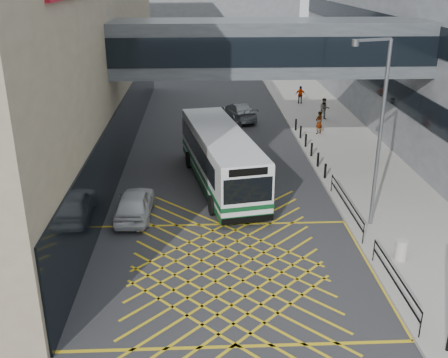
{
  "coord_description": "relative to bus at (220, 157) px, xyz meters",
  "views": [
    {
      "loc": [
        -1.02,
        -18.51,
        11.58
      ],
      "look_at": [
        0.0,
        4.0,
        2.6
      ],
      "focal_mm": 42.0,
      "sensor_mm": 36.0,
      "label": 1
    }
  ],
  "objects": [
    {
      "name": "kerb_railings",
      "position": [
        6.09,
        -7.88,
        -0.84
      ],
      "size": [
        0.05,
        12.54,
        1.0
      ],
      "color": "black",
      "rests_on": "pavement"
    },
    {
      "name": "pedestrian_a",
      "position": [
        7.75,
        9.39,
        -0.71
      ],
      "size": [
        0.83,
        0.77,
        1.71
      ],
      "primitive_type": "imported",
      "rotation": [
        0.0,
        0.0,
        3.68
      ],
      "color": "gray",
      "rests_on": "pavement"
    },
    {
      "name": "pavement",
      "position": [
        8.94,
        5.34,
        -1.64
      ],
      "size": [
        6.0,
        54.0,
        0.16
      ],
      "primitive_type": "cube",
      "color": "#9F9A91",
      "rests_on": "ground"
    },
    {
      "name": "litter_bin",
      "position": [
        7.29,
        -9.09,
        -1.12
      ],
      "size": [
        0.51,
        0.51,
        0.89
      ],
      "primitive_type": "cylinder",
      "color": "#ADA89E",
      "rests_on": "pavement"
    },
    {
      "name": "car_dark",
      "position": [
        0.53,
        9.1,
        -1.0
      ],
      "size": [
        3.47,
        5.0,
        1.46
      ],
      "primitive_type": "imported",
      "rotation": [
        0.0,
        0.0,
        2.75
      ],
      "color": "black",
      "rests_on": "ground"
    },
    {
      "name": "pedestrian_b",
      "position": [
        9.06,
        13.45,
        -0.69
      ],
      "size": [
        0.87,
        0.53,
        1.75
      ],
      "primitive_type": "imported",
      "rotation": [
        0.0,
        0.0,
        -0.04
      ],
      "color": "gray",
      "rests_on": "pavement"
    },
    {
      "name": "street_lamp",
      "position": [
        6.86,
        -5.75,
        3.44
      ],
      "size": [
        1.97,
        0.8,
        8.79
      ],
      "rotation": [
        0.0,
        0.0,
        0.29
      ],
      "color": "slate",
      "rests_on": "pavement"
    },
    {
      "name": "box_junction",
      "position": [
        -0.06,
        -9.66,
        -1.72
      ],
      "size": [
        12.0,
        9.0,
        0.01
      ],
      "color": "gold",
      "rests_on": "ground"
    },
    {
      "name": "pedestrian_c",
      "position": [
        8.12,
        19.05,
        -0.76
      ],
      "size": [
        1.02,
        0.64,
        1.6
      ],
      "primitive_type": "imported",
      "rotation": [
        0.0,
        0.0,
        2.93
      ],
      "color": "gray",
      "rests_on": "pavement"
    },
    {
      "name": "ground",
      "position": [
        -0.06,
        -9.66,
        -1.72
      ],
      "size": [
        120.0,
        120.0,
        0.0
      ],
      "primitive_type": "plane",
      "color": "#333335"
    },
    {
      "name": "car_silver",
      "position": [
        2.13,
        14.26,
        -0.97
      ],
      "size": [
        3.06,
        5.2,
        1.52
      ],
      "primitive_type": "imported",
      "rotation": [
        0.0,
        0.0,
        3.36
      ],
      "color": "gray",
      "rests_on": "ground"
    },
    {
      "name": "car_white",
      "position": [
        -4.47,
        -4.06,
        -0.99
      ],
      "size": [
        2.06,
        4.69,
        1.47
      ],
      "primitive_type": "imported",
      "rotation": [
        0.0,
        0.0,
        3.11
      ],
      "color": "silver",
      "rests_on": "ground"
    },
    {
      "name": "bus",
      "position": [
        0.0,
        0.0,
        0.0
      ],
      "size": [
        4.7,
        11.76,
        3.22
      ],
      "rotation": [
        0.0,
        0.0,
        0.18
      ],
      "color": "silver",
      "rests_on": "ground"
    },
    {
      "name": "skybridge",
      "position": [
        2.94,
        2.34,
        5.78
      ],
      "size": [
        20.0,
        4.1,
        3.0
      ],
      "color": "#454A4F",
      "rests_on": "ground"
    },
    {
      "name": "bollards",
      "position": [
        6.19,
        5.34,
        -1.11
      ],
      "size": [
        0.14,
        10.14,
        0.9
      ],
      "color": "black",
      "rests_on": "pavement"
    }
  ]
}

